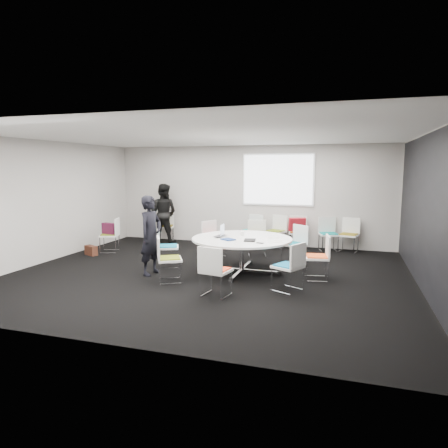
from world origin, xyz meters
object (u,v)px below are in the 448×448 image
(chair_spare_left, at_px, (110,242))
(person_main, at_px, (151,235))
(chair_ring_e, at_px, (168,254))
(chair_ring_h, at_px, (288,276))
(brown_bag, at_px, (91,250))
(maroon_bag, at_px, (109,228))
(person_back, at_px, (163,213))
(chair_back_b, at_px, (276,238))
(chair_ring_a, at_px, (317,266))
(chair_ring_c, at_px, (257,245))
(laptop, at_px, (222,236))
(chair_ring_g, at_px, (216,281))
(chair_back_a, at_px, (252,237))
(chair_back_c, at_px, (298,239))
(chair_ring_b, at_px, (294,252))
(cup, at_px, (242,234))
(chair_back_e, at_px, (348,241))
(chair_ring_d, at_px, (214,246))
(chair_back_d, at_px, (328,241))
(conference_table, at_px, (242,248))
(chair_person_back, at_px, (166,232))
(chair_ring_f, at_px, (169,268))

(chair_spare_left, relative_size, person_main, 0.54)
(chair_ring_e, xyz_separation_m, chair_ring_h, (2.81, -0.97, 0.00))
(brown_bag, bearing_deg, maroon_bag, 63.34)
(chair_spare_left, xyz_separation_m, person_back, (0.71, 1.69, 0.59))
(chair_back_b, relative_size, chair_spare_left, 1.00)
(chair_ring_a, height_order, chair_ring_e, same)
(chair_ring_c, xyz_separation_m, laptop, (-0.40, -1.66, 0.47))
(chair_ring_c, distance_m, chair_ring_g, 3.31)
(chair_ring_c, relative_size, person_back, 0.51)
(chair_ring_a, bearing_deg, chair_ring_e, 78.50)
(chair_ring_e, relative_size, chair_back_a, 1.00)
(chair_ring_e, distance_m, person_main, 0.86)
(chair_ring_g, bearing_deg, chair_back_c, 89.60)
(brown_bag, bearing_deg, laptop, -7.78)
(chair_ring_b, relative_size, person_back, 0.51)
(cup, bearing_deg, chair_ring_e, -169.95)
(chair_back_e, height_order, maroon_bag, chair_back_e)
(chair_ring_b, xyz_separation_m, chair_back_b, (-0.74, 1.73, 0.00))
(chair_ring_d, height_order, chair_back_b, same)
(chair_back_d, relative_size, person_main, 0.54)
(chair_back_b, height_order, chair_spare_left, same)
(conference_table, height_order, chair_back_c, chair_back_c)
(conference_table, bearing_deg, chair_back_a, 98.77)
(conference_table, distance_m, chair_person_back, 4.16)
(chair_ring_b, distance_m, chair_ring_g, 2.91)
(conference_table, height_order, maroon_bag, maroon_bag)
(person_main, distance_m, laptop, 1.47)
(chair_person_back, bearing_deg, chair_back_b, 160.19)
(chair_ring_h, xyz_separation_m, maroon_bag, (-4.92, 1.95, 0.34))
(chair_back_d, relative_size, chair_person_back, 1.00)
(chair_ring_c, bearing_deg, chair_person_back, -38.98)
(maroon_bag, relative_size, brown_bag, 1.11)
(chair_ring_a, distance_m, chair_ring_d, 2.88)
(chair_ring_h, height_order, chair_back_e, same)
(chair_back_a, relative_size, laptop, 2.46)
(chair_ring_a, relative_size, person_main, 0.54)
(chair_back_e, distance_m, maroon_bag, 6.23)
(chair_ring_c, bearing_deg, brown_bag, -1.86)
(person_back, relative_size, brown_bag, 4.78)
(chair_ring_a, distance_m, person_back, 5.40)
(cup, xyz_separation_m, maroon_bag, (-3.74, 0.68, -0.16))
(chair_ring_c, xyz_separation_m, chair_back_c, (0.85, 1.17, 0.00))
(chair_ring_a, bearing_deg, chair_ring_f, 100.14)
(chair_ring_f, distance_m, chair_ring_h, 2.27)
(chair_back_d, bearing_deg, maroon_bag, 1.26)
(chair_ring_b, height_order, chair_back_e, same)
(chair_ring_a, xyz_separation_m, person_back, (-4.63, 2.73, 0.59))
(chair_back_a, height_order, person_back, person_back)
(chair_ring_d, relative_size, chair_back_a, 1.00)
(chair_ring_f, height_order, chair_back_a, same)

